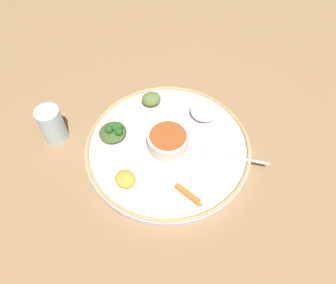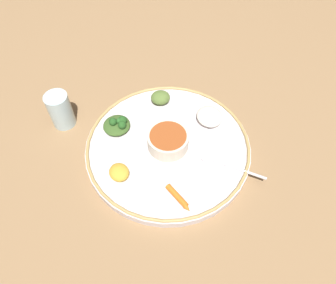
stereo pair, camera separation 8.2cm
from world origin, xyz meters
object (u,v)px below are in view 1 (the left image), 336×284
at_px(greens_pile, 114,131).
at_px(carrot_near_spoon, 189,196).
at_px(center_bowl, 168,140).
at_px(drinking_glass, 53,126).
at_px(spoon, 224,155).

xyz_separation_m(greens_pile, carrot_near_spoon, (0.23, 0.13, -0.01)).
relative_size(center_bowl, drinking_glass, 1.02).
distance_m(spoon, greens_pile, 0.29).
bearing_deg(drinking_glass, greens_pile, 68.58).
bearing_deg(center_bowl, carrot_near_spoon, 0.37).
xyz_separation_m(center_bowl, spoon, (0.07, 0.12, -0.02)).
xyz_separation_m(center_bowl, greens_pile, (-0.07, -0.12, -0.01)).
bearing_deg(carrot_near_spoon, drinking_glass, -136.38).
bearing_deg(center_bowl, spoon, 59.11).
relative_size(carrot_near_spoon, drinking_glass, 0.74).
bearing_deg(greens_pile, spoon, 59.00).
distance_m(center_bowl, drinking_glass, 0.30).
height_order(center_bowl, drinking_glass, drinking_glass).
bearing_deg(spoon, center_bowl, -120.89).
height_order(spoon, greens_pile, greens_pile).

